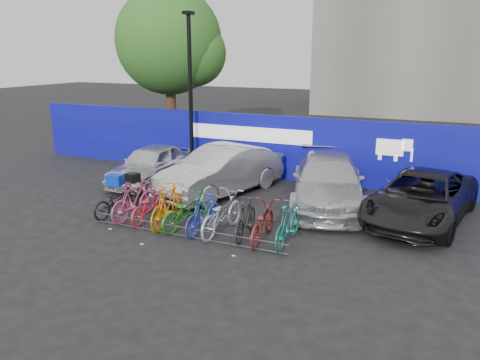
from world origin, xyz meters
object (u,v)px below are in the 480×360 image
Objects in this scene: bike_8 at (262,222)px; bike_0 at (117,200)px; car_1 at (221,171)px; bike_2 at (149,205)px; bike_1 at (134,200)px; lamppost at (190,90)px; bike_7 at (246,218)px; car_0 at (151,164)px; car_2 at (328,181)px; tree at (173,44)px; car_3 at (422,198)px; bike_3 at (168,205)px; bike_4 at (186,211)px; bike_5 at (204,214)px; bike_6 at (222,214)px; bike_rack at (186,232)px; bike_9 at (288,224)px.

bike_0 is at bearing -5.39° from bike_8.
bike_2 is at bearing -85.76° from car_1.
bike_1 is 0.99× the size of bike_8.
lamppost is 7.54m from bike_7.
car_0 is 0.78× the size of car_2.
bike_0 is (4.03, -9.94, -4.61)m from tree.
car_1 is at bearing -170.11° from car_3.
bike_3 reaches higher than bike_0.
bike_7 is 0.46m from bike_8.
car_0 is 9.32m from car_3.
bike_4 is (-3.02, -3.55, -0.28)m from car_2.
bike_1 is 0.95× the size of bike_3.
lamppost reaches higher than car_0.
bike_5 reaches higher than bike_4.
bike_3 is (1.85, -0.11, 0.13)m from bike_0.
bike_4 is 0.90× the size of bike_6.
car_0 is 2.41× the size of bike_7.
tree is 13.67m from bike_7.
lamppost is 6.44m from bike_3.
bike_4 is (1.73, -0.01, -0.07)m from bike_1.
bike_5 is (1.86, -0.18, 0.06)m from bike_2.
lamppost reaches higher than bike_5.
bike_7 is (0.70, -0.01, -0.03)m from bike_6.
car_0 is at bearing -36.99° from bike_5.
bike_6 is (-1.97, -3.51, -0.22)m from car_2.
bike_7 is at bearing -131.60° from car_3.
car_3 is 6.16m from bike_5.
bike_rack is 1.15× the size of car_1.
lamppost is at bearing -74.11° from bike_2.
bike_1 is (4.70, -9.99, -4.51)m from tree.
bike_3 is 1.15m from bike_5.
bike_rack is 2.85m from bike_0.
car_0 is 1.99× the size of bike_6.
lamppost is 3.57× the size of bike_7.
tree is 12.11m from bike_2.
tree is 13.13m from bike_5.
bike_5 reaches higher than bike_8.
car_0 is at bearing -35.89° from bike_8.
tree is 11.93m from bike_1.
car_2 reaches higher than bike_0.
bike_3 is at bearing -59.68° from tree.
car_0 is 2.39× the size of bike_2.
bike_rack is at bearing 15.79° from bike_9.
lamppost is at bearing -72.11° from bike_3.
bike_3 is (0.00, -3.31, -0.22)m from car_1.
car_1 is 3.71m from bike_0.
bike_4 is at bearing 5.87° from bike_6.
lamppost is 1.15× the size of car_2.
car_2 is 3.75m from bike_7.
bike_6 is (-4.75, -3.13, -0.15)m from car_3.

